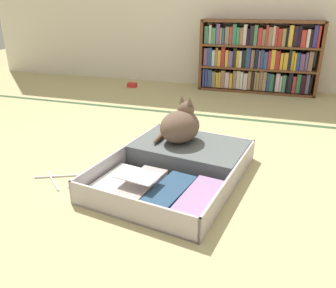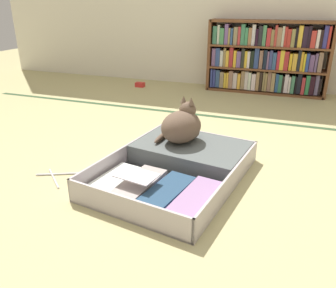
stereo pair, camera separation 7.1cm
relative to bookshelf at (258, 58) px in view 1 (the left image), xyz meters
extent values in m
plane|color=tan|center=(-0.19, -2.26, -0.36)|extent=(10.00, 10.00, 0.00)
cube|color=#314D2E|center=(-0.19, -1.01, -0.36)|extent=(4.80, 0.05, 0.00)
cube|color=brown|center=(-0.59, 0.00, 0.01)|extent=(0.03, 0.25, 0.73)
cube|color=brown|center=(0.60, 0.00, 0.01)|extent=(0.03, 0.25, 0.73)
cube|color=brown|center=(0.00, 0.00, 0.36)|extent=(1.19, 0.25, 0.02)
cube|color=brown|center=(0.00, 0.00, -0.35)|extent=(1.19, 0.25, 0.02)
cube|color=brown|center=(0.00, 0.00, -0.11)|extent=(1.16, 0.25, 0.02)
cube|color=#374493|center=(-0.55, -0.01, -0.22)|extent=(0.02, 0.21, 0.20)
cube|color=#343E8A|center=(-0.52, 0.00, -0.23)|extent=(0.03, 0.21, 0.19)
cube|color=#365281|center=(-0.48, 0.01, -0.23)|extent=(0.04, 0.21, 0.19)
cube|color=gray|center=(-0.44, 0.00, -0.24)|extent=(0.04, 0.21, 0.17)
cube|color=gold|center=(-0.40, 0.00, -0.24)|extent=(0.03, 0.21, 0.16)
cube|color=yellow|center=(-0.38, 0.00, -0.24)|extent=(0.02, 0.21, 0.17)
cube|color=#9B715D|center=(-0.34, -0.01, -0.23)|extent=(0.04, 0.21, 0.19)
cube|color=silver|center=(-0.30, 0.00, -0.24)|extent=(0.04, 0.21, 0.17)
cube|color=#F1B03D|center=(-0.25, 0.00, -0.24)|extent=(0.03, 0.21, 0.16)
cube|color=#957956|center=(-0.21, 0.00, -0.23)|extent=(0.04, 0.21, 0.19)
cube|color=silver|center=(-0.18, 0.01, -0.23)|extent=(0.04, 0.21, 0.19)
cube|color=silver|center=(-0.14, 0.00, -0.23)|extent=(0.03, 0.21, 0.18)
cube|color=silver|center=(-0.10, -0.01, -0.24)|extent=(0.04, 0.21, 0.17)
cube|color=#A58054|center=(-0.06, 0.00, -0.23)|extent=(0.03, 0.21, 0.20)
cube|color=black|center=(-0.03, -0.01, -0.22)|extent=(0.03, 0.21, 0.20)
cube|color=#947F4F|center=(0.00, 0.00, -0.22)|extent=(0.02, 0.21, 0.20)
cube|color=#9A814D|center=(0.03, 0.00, -0.23)|extent=(0.02, 0.21, 0.19)
cube|color=#936F5F|center=(0.06, 0.00, -0.22)|extent=(0.04, 0.21, 0.21)
cube|color=#9E8459|center=(0.10, -0.01, -0.22)|extent=(0.04, 0.21, 0.20)
cube|color=#284E85|center=(0.14, 0.00, -0.23)|extent=(0.03, 0.21, 0.19)
cube|color=#367755|center=(0.17, 0.00, -0.23)|extent=(0.03, 0.21, 0.18)
cube|color=black|center=(0.20, 0.00, -0.24)|extent=(0.02, 0.21, 0.17)
cube|color=silver|center=(0.23, 0.00, -0.23)|extent=(0.04, 0.21, 0.19)
cube|color=silver|center=(0.26, 0.00, -0.24)|extent=(0.02, 0.21, 0.16)
cube|color=#448261|center=(0.29, -0.01, -0.23)|extent=(0.03, 0.21, 0.18)
cube|color=black|center=(0.32, 0.01, -0.24)|extent=(0.02, 0.21, 0.17)
cube|color=black|center=(0.35, 0.00, -0.22)|extent=(0.04, 0.21, 0.21)
cube|color=#B6363C|center=(0.39, -0.01, -0.24)|extent=(0.03, 0.21, 0.17)
cube|color=#348950|center=(0.43, 0.00, -0.23)|extent=(0.04, 0.21, 0.19)
cube|color=black|center=(0.47, -0.01, -0.23)|extent=(0.04, 0.21, 0.19)
cube|color=slate|center=(0.52, 0.01, -0.22)|extent=(0.03, 0.21, 0.20)
cube|color=black|center=(0.55, 0.01, -0.24)|extent=(0.02, 0.21, 0.17)
cube|color=brown|center=(0.00, 0.00, 0.12)|extent=(1.16, 0.25, 0.02)
cube|color=slate|center=(-0.54, 0.01, 0.00)|extent=(0.04, 0.21, 0.18)
cube|color=#324984|center=(-0.50, 0.00, 0.00)|extent=(0.04, 0.21, 0.19)
cube|color=silver|center=(-0.46, 0.01, -0.01)|extent=(0.03, 0.21, 0.17)
cube|color=#967B4C|center=(-0.42, 0.00, 0.00)|extent=(0.02, 0.21, 0.19)
cube|color=gold|center=(-0.39, 0.00, -0.01)|extent=(0.03, 0.21, 0.17)
cube|color=#AD2D31|center=(-0.35, 0.00, 0.01)|extent=(0.04, 0.21, 0.20)
cube|color=gold|center=(-0.31, 0.00, -0.01)|extent=(0.03, 0.21, 0.17)
cube|color=slate|center=(-0.27, 0.00, -0.01)|extent=(0.04, 0.21, 0.16)
cube|color=#262923|center=(-0.23, 0.00, 0.00)|extent=(0.03, 0.21, 0.20)
cube|color=gold|center=(-0.20, 0.00, -0.01)|extent=(0.03, 0.21, 0.17)
cube|color=silver|center=(-0.17, 0.00, -0.01)|extent=(0.03, 0.21, 0.17)
cube|color=black|center=(-0.14, 0.00, -0.01)|extent=(0.03, 0.21, 0.18)
cube|color=#314682|center=(-0.09, 0.00, 0.01)|extent=(0.04, 0.21, 0.21)
cube|color=#996F5D|center=(-0.05, 0.01, 0.00)|extent=(0.04, 0.21, 0.18)
cube|color=black|center=(-0.01, -0.01, 0.00)|extent=(0.03, 0.21, 0.19)
cube|color=slate|center=(0.02, 0.00, -0.01)|extent=(0.02, 0.21, 0.18)
cube|color=#3C4685|center=(0.05, 0.00, 0.00)|extent=(0.03, 0.21, 0.19)
cube|color=#315481|center=(0.09, 0.00, -0.01)|extent=(0.04, 0.21, 0.17)
cube|color=#C32C3E|center=(0.12, 0.00, 0.00)|extent=(0.03, 0.21, 0.19)
cube|color=gold|center=(0.16, 0.00, 0.00)|extent=(0.04, 0.21, 0.19)
cube|color=#B02D2E|center=(0.20, 0.00, 0.00)|extent=(0.04, 0.21, 0.18)
cube|color=yellow|center=(0.24, 0.01, -0.01)|extent=(0.03, 0.21, 0.16)
cube|color=gold|center=(0.28, 0.00, -0.01)|extent=(0.04, 0.21, 0.17)
cube|color=#1F2229|center=(0.32, 0.00, 0.01)|extent=(0.03, 0.21, 0.21)
cube|color=gold|center=(0.35, 0.00, 0.00)|extent=(0.02, 0.21, 0.19)
cube|color=gold|center=(0.37, -0.01, -0.01)|extent=(0.02, 0.21, 0.17)
cube|color=navy|center=(0.40, -0.01, -0.01)|extent=(0.03, 0.21, 0.18)
cube|color=slate|center=(0.44, 0.01, -0.01)|extent=(0.04, 0.21, 0.16)
cube|color=slate|center=(0.48, 0.01, -0.01)|extent=(0.02, 0.21, 0.18)
cube|color=#8E715D|center=(0.51, 0.01, 0.00)|extent=(0.04, 0.21, 0.19)
cube|color=#397457|center=(-0.54, 0.00, 0.22)|extent=(0.04, 0.21, 0.18)
cube|color=silver|center=(-0.50, 0.01, 0.23)|extent=(0.03, 0.21, 0.19)
cube|color=#458B57|center=(-0.46, -0.01, 0.21)|extent=(0.04, 0.21, 0.16)
cube|color=#755594|center=(-0.42, 0.00, 0.23)|extent=(0.04, 0.21, 0.20)
cube|color=#99844A|center=(-0.39, 0.00, 0.21)|extent=(0.02, 0.21, 0.16)
cube|color=#325182|center=(-0.36, 0.00, 0.21)|extent=(0.02, 0.21, 0.16)
cube|color=#8C7D5B|center=(-0.33, 0.01, 0.22)|extent=(0.04, 0.21, 0.18)
cube|color=#BF3A3E|center=(-0.29, 0.01, 0.22)|extent=(0.03, 0.21, 0.18)
cube|color=#3D7F5C|center=(-0.25, 0.00, 0.24)|extent=(0.04, 0.21, 0.21)
cube|color=#3F8B5F|center=(-0.21, 0.00, 0.22)|extent=(0.03, 0.21, 0.17)
cube|color=#9E6E4B|center=(-0.18, 0.00, 0.22)|extent=(0.03, 0.21, 0.17)
cube|color=silver|center=(-0.14, 0.01, 0.23)|extent=(0.03, 0.21, 0.20)
cube|color=black|center=(-0.11, 0.00, 0.21)|extent=(0.02, 0.21, 0.16)
cube|color=#29292F|center=(-0.08, 0.01, 0.23)|extent=(0.04, 0.21, 0.19)
cube|color=#498659|center=(-0.04, 0.00, 0.23)|extent=(0.03, 0.21, 0.20)
cube|color=#BF3035|center=(0.00, -0.01, 0.22)|extent=(0.04, 0.21, 0.17)
cube|color=olive|center=(0.04, 0.00, 0.21)|extent=(0.03, 0.21, 0.16)
cube|color=#AF3933|center=(0.07, 0.00, 0.23)|extent=(0.02, 0.21, 0.20)
cube|color=#9B7457|center=(0.10, 0.00, 0.22)|extent=(0.04, 0.21, 0.18)
cube|color=silver|center=(0.14, 0.01, 0.23)|extent=(0.02, 0.21, 0.19)
cube|color=#BB332D|center=(0.16, 0.00, 0.23)|extent=(0.02, 0.21, 0.19)
cube|color=#B1322A|center=(0.20, -0.01, 0.22)|extent=(0.04, 0.21, 0.17)
cube|color=olive|center=(0.23, -0.01, 0.22)|extent=(0.03, 0.21, 0.17)
cube|color=black|center=(0.26, 0.00, 0.22)|extent=(0.02, 0.21, 0.18)
cube|color=gold|center=(0.30, 0.00, 0.23)|extent=(0.04, 0.21, 0.20)
cube|color=#2A1C2E|center=(0.34, 0.01, 0.23)|extent=(0.04, 0.21, 0.20)
cube|color=black|center=(0.38, 0.00, 0.23)|extent=(0.03, 0.21, 0.20)
cube|color=#C23630|center=(0.42, -0.01, 0.21)|extent=(0.04, 0.21, 0.16)
cube|color=silver|center=(0.46, 0.00, 0.22)|extent=(0.03, 0.21, 0.17)
cube|color=black|center=(0.49, 0.00, 0.22)|extent=(0.03, 0.21, 0.17)
cube|color=#3C3B91|center=(0.52, 0.01, 0.24)|extent=(0.04, 0.21, 0.21)
cube|color=#B82F2B|center=(0.55, -0.01, 0.23)|extent=(0.02, 0.21, 0.20)
cube|color=#B9AEB0|center=(-0.31, -2.38, -0.35)|extent=(0.73, 0.55, 0.01)
cube|color=#B9AEB0|center=(-0.34, -2.60, -0.29)|extent=(0.66, 0.11, 0.12)
cube|color=#B9AEB0|center=(-0.63, -2.33, -0.29)|extent=(0.08, 0.45, 0.12)
cube|color=#B9AEB0|center=(0.02, -2.43, -0.29)|extent=(0.08, 0.45, 0.12)
cube|color=#504E5B|center=(-0.31, -2.38, -0.34)|extent=(0.70, 0.52, 0.01)
cube|color=#B9AEB0|center=(-0.24, -1.93, -0.35)|extent=(0.73, 0.55, 0.01)
cube|color=#B9AEB0|center=(-0.21, -1.72, -0.29)|extent=(0.66, 0.11, 0.12)
cube|color=#B9AEB0|center=(-0.56, -1.88, -0.29)|extent=(0.08, 0.45, 0.12)
cube|color=#B9AEB0|center=(0.08, -1.98, -0.29)|extent=(0.08, 0.45, 0.12)
cube|color=#504E5B|center=(-0.24, -1.93, -0.34)|extent=(0.70, 0.52, 0.01)
cylinder|color=black|center=(-0.27, -2.16, -0.34)|extent=(0.64, 0.12, 0.02)
cube|color=gray|center=(-0.53, -2.35, -0.33)|extent=(0.20, 0.37, 0.02)
cube|color=silver|center=(-0.54, -2.35, -0.31)|extent=(0.20, 0.37, 0.01)
cube|color=silver|center=(-0.39, -2.37, -0.33)|extent=(0.18, 0.36, 0.02)
cube|color=#A99A95|center=(-0.39, -2.37, -0.30)|extent=(0.19, 0.40, 0.02)
cube|color=silver|center=(-0.23, -2.39, -0.33)|extent=(0.19, 0.36, 0.02)
cube|color=navy|center=(-0.24, -2.40, -0.31)|extent=(0.19, 0.36, 0.02)
cube|color=navy|center=(-0.23, -2.38, -0.29)|extent=(0.21, 0.38, 0.01)
cube|color=slate|center=(-0.08, -2.42, -0.33)|extent=(0.19, 0.41, 0.02)
cube|color=navy|center=(-0.08, -2.41, -0.31)|extent=(0.20, 0.38, 0.02)
cube|color=#9A74A1|center=(-0.08, -2.41, -0.29)|extent=(0.20, 0.39, 0.02)
cube|color=white|center=(-0.39, -2.38, -0.24)|extent=(0.22, 0.17, 0.01)
cube|color=#585E5D|center=(-0.24, -1.93, -0.29)|extent=(0.69, 0.51, 0.11)
torus|color=white|center=(-0.24, -1.94, -0.24)|extent=(0.11, 0.11, 0.01)
cylinder|color=black|center=(-0.39, -1.70, -0.29)|extent=(0.02, 0.02, 0.11)
cylinder|color=black|center=(-0.03, -1.76, -0.29)|extent=(0.02, 0.02, 0.11)
cube|color=red|center=(-0.43, -2.57, -0.27)|extent=(0.03, 0.01, 0.02)
cube|color=white|center=(-0.34, -2.59, -0.31)|extent=(0.04, 0.01, 0.02)
ellipsoid|color=brown|center=(-0.31, -1.92, -0.14)|extent=(0.29, 0.33, 0.19)
ellipsoid|color=brown|center=(-0.28, -1.85, -0.18)|extent=(0.17, 0.14, 0.10)
sphere|color=brown|center=(-0.29, -1.86, -0.05)|extent=(0.10, 0.10, 0.10)
cone|color=brown|center=(-0.26, -1.88, 0.01)|extent=(0.04, 0.04, 0.05)
cone|color=brown|center=(-0.32, -1.86, 0.01)|extent=(0.04, 0.04, 0.05)
sphere|color=yellow|center=(-0.26, -1.83, -0.04)|extent=(0.02, 0.02, 0.02)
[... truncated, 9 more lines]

